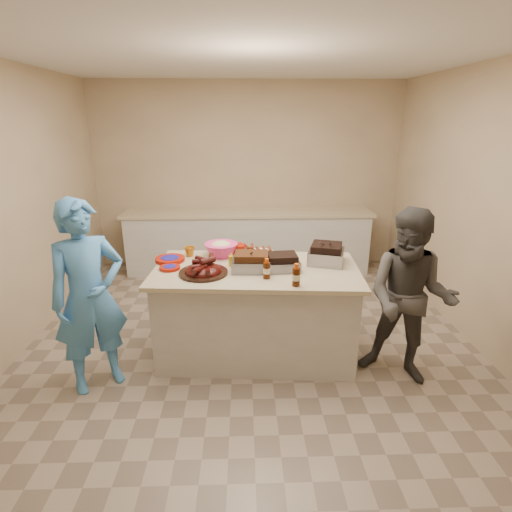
{
  "coord_description": "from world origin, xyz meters",
  "views": [
    {
      "loc": [
        -0.06,
        -3.5,
        2.18
      ],
      "look_at": [
        0.05,
        -0.05,
        0.98
      ],
      "focal_mm": 28.0,
      "sensor_mm": 36.0,
      "label": 1
    }
  ],
  "objects_px": {
    "bbq_bottle_a": "(267,278)",
    "mustard_bottle": "(231,266)",
    "island": "(256,352)",
    "guest_gray": "(399,376)",
    "rib_platter": "(204,274)",
    "roasting_pan": "(326,263)",
    "plastic_cup": "(190,256)",
    "bbq_bottle_b": "(296,286)",
    "coleslaw_bowl": "(221,256)",
    "guest_blue": "(102,382)"
  },
  "relations": [
    {
      "from": "bbq_bottle_a",
      "to": "mustard_bottle",
      "type": "height_order",
      "value": "bbq_bottle_a"
    },
    {
      "from": "island",
      "to": "guest_gray",
      "type": "distance_m",
      "value": 1.33
    },
    {
      "from": "rib_platter",
      "to": "roasting_pan",
      "type": "relative_size",
      "value": 1.36
    },
    {
      "from": "mustard_bottle",
      "to": "guest_gray",
      "type": "distance_m",
      "value": 1.8
    },
    {
      "from": "roasting_pan",
      "to": "plastic_cup",
      "type": "distance_m",
      "value": 1.33
    },
    {
      "from": "bbq_bottle_a",
      "to": "rib_platter",
      "type": "bearing_deg",
      "value": 167.4
    },
    {
      "from": "roasting_pan",
      "to": "bbq_bottle_b",
      "type": "distance_m",
      "value": 0.64
    },
    {
      "from": "island",
      "to": "plastic_cup",
      "type": "bearing_deg",
      "value": 154.9
    },
    {
      "from": "coleslaw_bowl",
      "to": "plastic_cup",
      "type": "height_order",
      "value": "coleslaw_bowl"
    },
    {
      "from": "island",
      "to": "coleslaw_bowl",
      "type": "relative_size",
      "value": 5.67
    },
    {
      "from": "bbq_bottle_a",
      "to": "bbq_bottle_b",
      "type": "distance_m",
      "value": 0.28
    },
    {
      "from": "roasting_pan",
      "to": "mustard_bottle",
      "type": "relative_size",
      "value": 2.46
    },
    {
      "from": "island",
      "to": "guest_gray",
      "type": "bearing_deg",
      "value": -14.67
    },
    {
      "from": "rib_platter",
      "to": "bbq_bottle_a",
      "type": "relative_size",
      "value": 2.41
    },
    {
      "from": "roasting_pan",
      "to": "bbq_bottle_b",
      "type": "height_order",
      "value": "bbq_bottle_b"
    },
    {
      "from": "rib_platter",
      "to": "bbq_bottle_a",
      "type": "distance_m",
      "value": 0.56
    },
    {
      "from": "coleslaw_bowl",
      "to": "guest_blue",
      "type": "distance_m",
      "value": 1.56
    },
    {
      "from": "guest_blue",
      "to": "bbq_bottle_a",
      "type": "bearing_deg",
      "value": -26.76
    },
    {
      "from": "guest_gray",
      "to": "guest_blue",
      "type": "bearing_deg",
      "value": -150.51
    },
    {
      "from": "island",
      "to": "bbq_bottle_b",
      "type": "bearing_deg",
      "value": -49.04
    },
    {
      "from": "rib_platter",
      "to": "guest_blue",
      "type": "height_order",
      "value": "rib_platter"
    },
    {
      "from": "island",
      "to": "rib_platter",
      "type": "bearing_deg",
      "value": -161.18
    },
    {
      "from": "mustard_bottle",
      "to": "guest_gray",
      "type": "relative_size",
      "value": 0.08
    },
    {
      "from": "rib_platter",
      "to": "island",
      "type": "bearing_deg",
      "value": 14.87
    },
    {
      "from": "mustard_bottle",
      "to": "guest_gray",
      "type": "height_order",
      "value": "mustard_bottle"
    },
    {
      "from": "mustard_bottle",
      "to": "guest_gray",
      "type": "bearing_deg",
      "value": -18.26
    },
    {
      "from": "plastic_cup",
      "to": "guest_gray",
      "type": "height_order",
      "value": "plastic_cup"
    },
    {
      "from": "guest_blue",
      "to": "roasting_pan",
      "type": "bearing_deg",
      "value": -18.81
    },
    {
      "from": "roasting_pan",
      "to": "coleslaw_bowl",
      "type": "distance_m",
      "value": 1.02
    },
    {
      "from": "rib_platter",
      "to": "mustard_bottle",
      "type": "bearing_deg",
      "value": 38.56
    },
    {
      "from": "rib_platter",
      "to": "coleslaw_bowl",
      "type": "distance_m",
      "value": 0.49
    },
    {
      "from": "bbq_bottle_a",
      "to": "mustard_bottle",
      "type": "distance_m",
      "value": 0.44
    },
    {
      "from": "coleslaw_bowl",
      "to": "bbq_bottle_b",
      "type": "relative_size",
      "value": 1.72
    },
    {
      "from": "coleslaw_bowl",
      "to": "mustard_bottle",
      "type": "xyz_separation_m",
      "value": [
        0.11,
        -0.28,
        0.0
      ]
    },
    {
      "from": "roasting_pan",
      "to": "plastic_cup",
      "type": "xyz_separation_m",
      "value": [
        -1.31,
        0.24,
        0.0
      ]
    },
    {
      "from": "roasting_pan",
      "to": "guest_blue",
      "type": "height_order",
      "value": "roasting_pan"
    },
    {
      "from": "bbq_bottle_a",
      "to": "plastic_cup",
      "type": "relative_size",
      "value": 1.76
    },
    {
      "from": "mustard_bottle",
      "to": "bbq_bottle_a",
      "type": "bearing_deg",
      "value": -45.35
    },
    {
      "from": "island",
      "to": "mustard_bottle",
      "type": "distance_m",
      "value": 0.91
    },
    {
      "from": "island",
      "to": "bbq_bottle_b",
      "type": "xyz_separation_m",
      "value": [
        0.31,
        -0.41,
        0.88
      ]
    },
    {
      "from": "rib_platter",
      "to": "bbq_bottle_b",
      "type": "xyz_separation_m",
      "value": [
        0.78,
        -0.29,
        0.0
      ]
    },
    {
      "from": "rib_platter",
      "to": "plastic_cup",
      "type": "distance_m",
      "value": 0.52
    },
    {
      "from": "coleslaw_bowl",
      "to": "plastic_cup",
      "type": "relative_size",
      "value": 3.22
    },
    {
      "from": "roasting_pan",
      "to": "coleslaw_bowl",
      "type": "xyz_separation_m",
      "value": [
        -1.0,
        0.22,
        0.0
      ]
    },
    {
      "from": "roasting_pan",
      "to": "guest_blue",
      "type": "xyz_separation_m",
      "value": [
        -2.02,
        -0.56,
        -0.88
      ]
    },
    {
      "from": "coleslaw_bowl",
      "to": "bbq_bottle_b",
      "type": "bearing_deg",
      "value": -49.48
    },
    {
      "from": "coleslaw_bowl",
      "to": "mustard_bottle",
      "type": "relative_size",
      "value": 2.55
    },
    {
      "from": "bbq_bottle_b",
      "to": "guest_blue",
      "type": "bearing_deg",
      "value": -179.19
    },
    {
      "from": "coleslaw_bowl",
      "to": "bbq_bottle_a",
      "type": "xyz_separation_m",
      "value": [
        0.42,
        -0.59,
        0.0
      ]
    },
    {
      "from": "coleslaw_bowl",
      "to": "mustard_bottle",
      "type": "height_order",
      "value": "coleslaw_bowl"
    }
  ]
}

